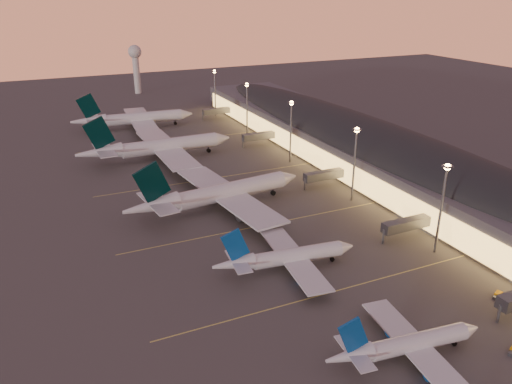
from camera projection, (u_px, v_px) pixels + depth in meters
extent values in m
plane|color=#464441|center=(323.00, 281.00, 124.61)|extent=(700.00, 700.00, 0.00)
cylinder|color=silver|center=(419.00, 341.00, 98.48)|extent=(21.45, 6.01, 3.61)
cone|color=silver|center=(470.00, 329.00, 101.99)|extent=(3.81, 3.97, 3.61)
cone|color=silver|center=(349.00, 356.00, 93.92)|extent=(9.92, 4.68, 3.61)
cube|color=silver|center=(414.00, 345.00, 98.43)|extent=(9.60, 30.87, 0.40)
cylinder|color=#0E478E|center=(397.00, 329.00, 104.96)|extent=(5.06, 3.24, 2.70)
cylinder|color=#0E478E|center=(437.00, 372.00, 93.20)|extent=(5.06, 3.24, 2.70)
cube|color=#0E478E|center=(353.00, 335.00, 92.29)|extent=(6.62, 1.30, 7.82)
cube|color=silver|center=(355.00, 352.00, 94.05)|extent=(4.65, 11.25, 0.25)
cylinder|color=black|center=(454.00, 343.00, 101.97)|extent=(0.32, 0.32, 1.42)
cylinder|color=black|center=(454.00, 343.00, 102.05)|extent=(1.08, 0.74, 1.01)
cylinder|color=black|center=(403.00, 345.00, 101.17)|extent=(0.32, 0.32, 1.42)
cylinder|color=black|center=(402.00, 346.00, 101.25)|extent=(1.08, 0.74, 1.01)
cylinder|color=black|center=(417.00, 362.00, 96.72)|extent=(0.32, 0.32, 1.42)
cylinder|color=black|center=(417.00, 363.00, 96.80)|extent=(1.08, 0.74, 1.01)
cylinder|color=silver|center=(298.00, 255.00, 129.47)|extent=(24.25, 6.72, 4.08)
cone|color=silver|center=(346.00, 247.00, 133.47)|extent=(4.29, 4.48, 4.08)
cone|color=silver|center=(233.00, 264.00, 124.26)|extent=(11.20, 5.25, 4.08)
cube|color=silver|center=(294.00, 258.00, 129.40)|extent=(10.73, 34.89, 0.45)
cylinder|color=#0E478E|center=(286.00, 249.00, 136.79)|extent=(5.71, 3.64, 3.06)
cylinder|color=#0E478E|center=(308.00, 277.00, 123.51)|extent=(5.71, 3.64, 3.06)
cube|color=#0E478E|center=(235.00, 245.00, 122.41)|extent=(7.49, 1.44, 8.84)
cube|color=silver|center=(238.00, 261.00, 124.41)|extent=(5.21, 12.71, 0.29)
cylinder|color=black|center=(332.00, 259.00, 133.44)|extent=(0.36, 0.36, 1.61)
cylinder|color=black|center=(332.00, 259.00, 133.53)|extent=(1.21, 0.84, 1.14)
cylinder|color=black|center=(287.00, 260.00, 132.50)|extent=(0.36, 0.36, 1.61)
cylinder|color=black|center=(287.00, 261.00, 132.58)|extent=(1.21, 0.84, 1.14)
cylinder|color=black|center=(295.00, 271.00, 127.48)|extent=(0.36, 0.36, 1.61)
cylinder|color=black|center=(295.00, 272.00, 127.57)|extent=(1.21, 0.84, 1.14)
cylinder|color=silver|center=(232.00, 190.00, 166.42)|extent=(39.52, 10.65, 5.91)
cone|color=silver|center=(288.00, 178.00, 177.42)|extent=(6.98, 6.64, 5.91)
cone|color=silver|center=(151.00, 206.00, 152.39)|extent=(18.24, 8.03, 5.91)
cube|color=silver|center=(227.00, 194.00, 165.90)|extent=(18.26, 58.10, 0.65)
cylinder|color=#54565B|center=(214.00, 187.00, 177.17)|extent=(9.30, 5.48, 4.43)
cylinder|color=#54565B|center=(250.00, 212.00, 157.36)|extent=(9.30, 5.48, 4.43)
cube|color=black|center=(152.00, 183.00, 149.93)|extent=(11.68, 2.31, 13.12)
cube|color=silver|center=(157.00, 202.00, 153.10)|extent=(8.78, 21.19, 0.41)
cylinder|color=black|center=(273.00, 192.00, 175.95)|extent=(0.53, 0.53, 2.36)
cylinder|color=black|center=(273.00, 193.00, 176.08)|extent=(1.77, 1.23, 1.66)
cylinder|color=black|center=(218.00, 199.00, 169.73)|extent=(0.53, 0.53, 2.36)
cylinder|color=black|center=(218.00, 200.00, 169.86)|extent=(1.77, 1.23, 1.66)
cylinder|color=black|center=(230.00, 208.00, 163.20)|extent=(0.53, 0.53, 2.36)
cylinder|color=black|center=(230.00, 209.00, 163.34)|extent=(1.77, 1.23, 1.66)
cylinder|color=silver|center=(170.00, 145.00, 213.33)|extent=(41.07, 6.93, 6.19)
cone|color=silver|center=(222.00, 138.00, 222.83)|extent=(6.72, 6.31, 6.19)
cone|color=silver|center=(99.00, 153.00, 201.16)|extent=(18.61, 6.53, 6.19)
cube|color=silver|center=(166.00, 148.00, 212.95)|extent=(12.97, 60.08, 0.68)
cylinder|color=#54565B|center=(161.00, 144.00, 225.26)|extent=(9.33, 4.81, 4.65)
cylinder|color=#54565B|center=(179.00, 161.00, 203.28)|extent=(9.33, 4.81, 4.65)
cube|color=black|center=(99.00, 133.00, 198.49)|extent=(12.23, 1.15, 13.75)
cube|color=silver|center=(104.00, 150.00, 201.70)|extent=(7.00, 21.67, 0.43)
cylinder|color=black|center=(209.00, 150.00, 221.85)|extent=(0.50, 0.50, 2.48)
cylinder|color=black|center=(209.00, 150.00, 221.99)|extent=(1.75, 1.12, 1.73)
cylinder|color=black|center=(161.00, 153.00, 217.27)|extent=(0.50, 0.50, 2.48)
cylinder|color=black|center=(161.00, 154.00, 217.41)|extent=(1.75, 1.12, 1.73)
cylinder|color=black|center=(166.00, 159.00, 210.04)|extent=(0.50, 0.50, 2.48)
cylinder|color=black|center=(167.00, 160.00, 210.18)|extent=(1.75, 1.12, 1.73)
cylinder|color=silver|center=(144.00, 118.00, 260.09)|extent=(38.66, 8.43, 5.80)
cone|color=silver|center=(186.00, 114.00, 267.34)|extent=(6.57, 6.21, 5.80)
cone|color=silver|center=(88.00, 121.00, 250.76)|extent=(17.68, 6.98, 5.80)
cube|color=silver|center=(141.00, 120.00, 259.87)|extent=(14.98, 56.69, 0.64)
cylinder|color=#54565B|center=(140.00, 118.00, 271.70)|extent=(8.94, 4.94, 4.35)
cylinder|color=#54565B|center=(147.00, 129.00, 250.34)|extent=(8.94, 4.94, 4.35)
cube|color=black|center=(88.00, 106.00, 248.20)|extent=(11.47, 1.66, 12.87)
cube|color=silver|center=(93.00, 119.00, 251.11)|extent=(7.56, 20.56, 0.41)
cylinder|color=black|center=(175.00, 122.00, 266.87)|extent=(0.49, 0.49, 2.32)
cylinder|color=black|center=(175.00, 123.00, 267.01)|extent=(1.69, 1.12, 1.62)
cylinder|color=black|center=(138.00, 124.00, 264.14)|extent=(0.49, 0.49, 2.32)
cylinder|color=black|center=(138.00, 125.00, 264.27)|extent=(1.69, 1.12, 1.62)
cylinder|color=black|center=(140.00, 128.00, 257.11)|extent=(0.49, 0.49, 2.32)
cylinder|color=black|center=(140.00, 128.00, 257.24)|extent=(1.69, 1.12, 1.62)
cube|color=#505056|center=(360.00, 149.00, 207.18)|extent=(40.00, 255.00, 12.00)
ellipsoid|color=black|center=(361.00, 135.00, 204.90)|extent=(39.00, 253.00, 10.92)
cube|color=#FFBE5A|center=(318.00, 157.00, 199.80)|extent=(0.40, 244.80, 8.00)
cylinder|color=slate|center=(499.00, 314.00, 108.52)|extent=(0.70, 0.70, 4.40)
cube|color=#54565B|center=(406.00, 224.00, 144.39)|extent=(16.00, 3.20, 3.00)
cylinder|color=slate|center=(383.00, 237.00, 142.18)|extent=(0.70, 0.70, 4.40)
cube|color=#54565B|center=(324.00, 175.00, 182.26)|extent=(16.00, 3.20, 3.00)
cylinder|color=slate|center=(305.00, 184.00, 180.06)|extent=(0.70, 0.70, 4.40)
cube|color=#54565B|center=(259.00, 136.00, 230.23)|extent=(16.00, 3.20, 3.00)
cylinder|color=slate|center=(243.00, 143.00, 228.03)|extent=(0.70, 0.70, 4.40)
cube|color=#54565B|center=(217.00, 111.00, 277.36)|extent=(16.00, 3.20, 3.00)
cylinder|color=slate|center=(203.00, 116.00, 275.16)|extent=(0.70, 0.70, 4.40)
cylinder|color=slate|center=(441.00, 211.00, 133.70)|extent=(0.70, 0.70, 25.00)
cube|color=slate|center=(448.00, 166.00, 128.89)|extent=(2.20, 2.20, 0.50)
sphere|color=#EEA24C|center=(448.00, 167.00, 128.96)|extent=(1.80, 1.80, 1.80)
cylinder|color=slate|center=(354.00, 166.00, 167.37)|extent=(0.70, 0.70, 25.00)
cube|color=slate|center=(357.00, 129.00, 162.55)|extent=(2.20, 2.20, 0.50)
sphere|color=#EEA24C|center=(357.00, 130.00, 162.63)|extent=(1.80, 1.80, 1.80)
cylinder|color=slate|center=(291.00, 133.00, 205.24)|extent=(0.70, 0.70, 25.00)
cube|color=slate|center=(292.00, 103.00, 200.42)|extent=(2.20, 2.20, 0.50)
sphere|color=#EEA24C|center=(292.00, 103.00, 200.50)|extent=(1.80, 1.80, 1.80)
cylinder|color=slate|center=(247.00, 111.00, 243.12)|extent=(0.70, 0.70, 25.00)
cube|color=slate|center=(247.00, 84.00, 238.30)|extent=(2.20, 2.20, 0.50)
sphere|color=#EEA24C|center=(247.00, 85.00, 238.37)|extent=(1.80, 1.80, 1.80)
cylinder|color=slate|center=(215.00, 94.00, 280.99)|extent=(0.70, 0.70, 25.00)
cube|color=slate|center=(214.00, 71.00, 276.17)|extent=(2.20, 2.20, 0.50)
sphere|color=#EEA24C|center=(214.00, 71.00, 276.25)|extent=(1.80, 1.80, 1.80)
cylinder|color=silver|center=(137.00, 74.00, 342.34)|extent=(4.40, 4.40, 26.00)
sphere|color=silver|center=(135.00, 52.00, 336.65)|extent=(9.00, 9.00, 9.00)
cube|color=#D8C659|center=(334.00, 291.00, 120.40)|extent=(90.00, 0.36, 0.00)
cube|color=#D8C659|center=(264.00, 225.00, 154.06)|extent=(90.00, 0.36, 0.00)
cube|color=#D8C659|center=(214.00, 178.00, 191.94)|extent=(90.00, 0.36, 0.00)
cube|color=#D8C659|center=(174.00, 141.00, 238.23)|extent=(90.00, 0.36, 0.00)
cube|color=#54565B|center=(512.00, 354.00, 99.23)|extent=(1.78, 1.72, 0.80)
cylinder|color=black|center=(510.00, 351.00, 100.38)|extent=(0.48, 0.33, 0.44)
cube|color=#EE9A00|center=(498.00, 294.00, 118.41)|extent=(2.50, 2.08, 0.98)
cube|color=#54565B|center=(496.00, 298.00, 117.36)|extent=(1.61, 1.56, 0.72)
cylinder|color=black|center=(496.00, 293.00, 119.49)|extent=(0.42, 0.30, 0.39)
cylinder|color=black|center=(502.00, 295.00, 118.66)|extent=(0.42, 0.30, 0.39)
cylinder|color=black|center=(494.00, 296.00, 118.38)|extent=(0.42, 0.30, 0.39)
cylinder|color=black|center=(500.00, 298.00, 117.55)|extent=(0.42, 0.30, 0.39)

